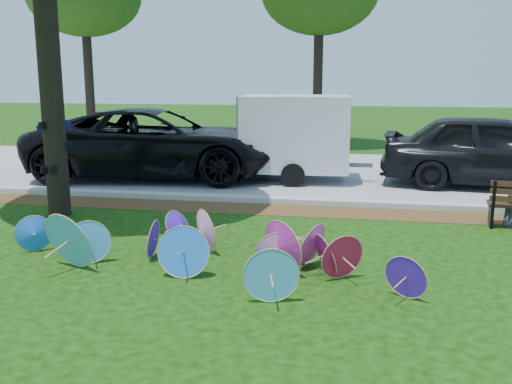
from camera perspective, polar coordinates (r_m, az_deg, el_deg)
ground at (r=7.80m, az=-6.31°, el=-9.32°), size 90.00×90.00×0.00m
mulch_strip at (r=11.99m, az=-0.24°, el=-1.72°), size 90.00×1.00×0.01m
curb at (r=12.65m, az=0.34°, el=-0.75°), size 90.00×0.30×0.12m
street at (r=16.69m, az=2.78°, el=2.09°), size 90.00×8.00×0.01m
parasol_pile at (r=8.29m, az=-4.86°, el=-5.38°), size 6.25×2.70×0.91m
black_van at (r=15.78m, az=-9.95°, el=4.81°), size 7.06×3.81×1.88m
dark_pickup at (r=15.37m, az=22.66°, el=3.84°), size 5.62×2.74×1.85m
cargo_trailer at (r=15.06m, az=3.93°, el=5.90°), size 2.88×1.93×2.54m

